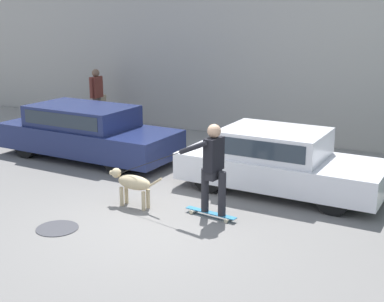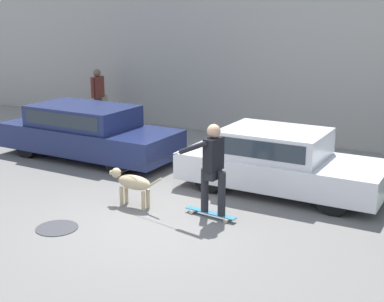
% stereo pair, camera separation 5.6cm
% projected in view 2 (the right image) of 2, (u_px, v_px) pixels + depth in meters
% --- Properties ---
extents(ground_plane, '(36.00, 36.00, 0.00)m').
position_uv_depth(ground_plane, '(156.00, 226.00, 8.84)').
color(ground_plane, slate).
extents(back_wall, '(32.00, 0.30, 5.46)m').
position_uv_depth(back_wall, '(293.00, 40.00, 13.28)').
color(back_wall, '#ADA89E').
rests_on(back_wall, ground_plane).
extents(sidewalk_curb, '(30.00, 2.32, 0.15)m').
position_uv_depth(sidewalk_curb, '(268.00, 155.00, 12.85)').
color(sidewalk_curb, gray).
rests_on(sidewalk_curb, ground_plane).
extents(parked_car_0, '(4.42, 1.69, 1.27)m').
position_uv_depth(parked_car_0, '(88.00, 132.00, 12.74)').
color(parked_car_0, black).
rests_on(parked_car_0, ground_plane).
extents(parked_car_1, '(3.95, 1.71, 1.23)m').
position_uv_depth(parked_car_1, '(279.00, 162.00, 10.38)').
color(parked_car_1, black).
rests_on(parked_car_1, ground_plane).
extents(dog, '(1.13, 0.26, 0.67)m').
position_uv_depth(dog, '(132.00, 183.00, 9.61)').
color(dog, tan).
rests_on(dog, ground_plane).
extents(skateboarder, '(2.32, 0.55, 1.65)m').
position_uv_depth(skateboarder, '(213.00, 165.00, 8.96)').
color(skateboarder, beige).
rests_on(skateboarder, ground_plane).
extents(pedestrian_with_bag, '(0.23, 0.70, 1.65)m').
position_uv_depth(pedestrian_with_bag, '(98.00, 94.00, 15.54)').
color(pedestrian_with_bag, brown).
rests_on(pedestrian_with_bag, sidewalk_curb).
extents(manhole_cover, '(0.69, 0.69, 0.01)m').
position_uv_depth(manhole_cover, '(57.00, 228.00, 8.75)').
color(manhole_cover, '#38383D').
rests_on(manhole_cover, ground_plane).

